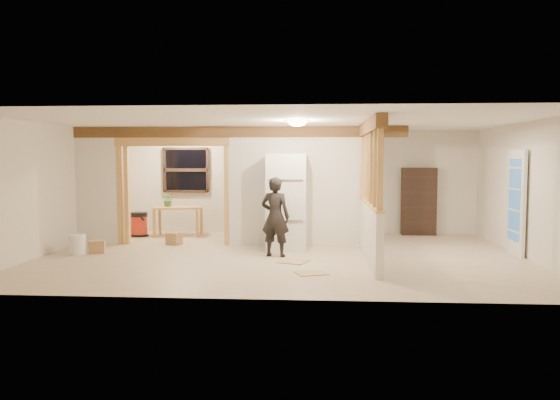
# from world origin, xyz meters

# --- Properties ---
(floor) EXTENTS (9.00, 6.50, 0.01)m
(floor) POSITION_xyz_m (0.00, 0.00, -0.01)
(floor) COLOR #C9B295
(floor) RESTS_ON ground
(ceiling) EXTENTS (9.00, 6.50, 0.01)m
(ceiling) POSITION_xyz_m (0.00, 0.00, 2.50)
(ceiling) COLOR white
(wall_back) EXTENTS (9.00, 0.01, 2.50)m
(wall_back) POSITION_xyz_m (0.00, 3.25, 1.25)
(wall_back) COLOR silver
(wall_back) RESTS_ON floor
(wall_front) EXTENTS (9.00, 0.01, 2.50)m
(wall_front) POSITION_xyz_m (0.00, -3.25, 1.25)
(wall_front) COLOR silver
(wall_front) RESTS_ON floor
(wall_left) EXTENTS (0.01, 6.50, 2.50)m
(wall_left) POSITION_xyz_m (-4.50, 0.00, 1.25)
(wall_left) COLOR silver
(wall_left) RESTS_ON floor
(wall_right) EXTENTS (0.01, 6.50, 2.50)m
(wall_right) POSITION_xyz_m (4.50, 0.00, 1.25)
(wall_right) COLOR silver
(wall_right) RESTS_ON floor
(partition_left_stub) EXTENTS (0.90, 0.12, 2.50)m
(partition_left_stub) POSITION_xyz_m (-4.05, 1.20, 1.25)
(partition_left_stub) COLOR silver
(partition_left_stub) RESTS_ON floor
(partition_center) EXTENTS (2.80, 0.12, 2.50)m
(partition_center) POSITION_xyz_m (0.20, 1.20, 1.25)
(partition_center) COLOR silver
(partition_center) RESTS_ON floor
(doorway_frame) EXTENTS (2.46, 0.14, 2.20)m
(doorway_frame) POSITION_xyz_m (-2.40, 1.20, 1.10)
(doorway_frame) COLOR tan
(doorway_frame) RESTS_ON floor
(header_beam_back) EXTENTS (7.00, 0.18, 0.22)m
(header_beam_back) POSITION_xyz_m (-1.00, 1.20, 2.38)
(header_beam_back) COLOR brown
(header_beam_back) RESTS_ON ceiling
(header_beam_right) EXTENTS (0.18, 3.30, 0.22)m
(header_beam_right) POSITION_xyz_m (1.60, -0.40, 2.38)
(header_beam_right) COLOR brown
(header_beam_right) RESTS_ON ceiling
(pony_wall) EXTENTS (0.12, 3.20, 1.00)m
(pony_wall) POSITION_xyz_m (1.60, -0.40, 0.50)
(pony_wall) COLOR silver
(pony_wall) RESTS_ON floor
(stud_partition) EXTENTS (0.14, 3.20, 1.32)m
(stud_partition) POSITION_xyz_m (1.60, -0.40, 1.66)
(stud_partition) COLOR tan
(stud_partition) RESTS_ON pony_wall
(window_back) EXTENTS (1.12, 0.10, 1.10)m
(window_back) POSITION_xyz_m (-2.60, 3.17, 1.55)
(window_back) COLOR black
(window_back) RESTS_ON wall_back
(french_door) EXTENTS (0.12, 0.86, 2.00)m
(french_door) POSITION_xyz_m (4.42, 0.40, 1.00)
(french_door) COLOR white
(french_door) RESTS_ON floor
(ceiling_dome_main) EXTENTS (0.36, 0.36, 0.16)m
(ceiling_dome_main) POSITION_xyz_m (0.30, -0.50, 2.48)
(ceiling_dome_main) COLOR #FFEABF
(ceiling_dome_main) RESTS_ON ceiling
(ceiling_dome_util) EXTENTS (0.32, 0.32, 0.14)m
(ceiling_dome_util) POSITION_xyz_m (-2.50, 2.30, 2.48)
(ceiling_dome_util) COLOR #FFEABF
(ceiling_dome_util) RESTS_ON ceiling
(hanging_bulb) EXTENTS (0.07, 0.07, 0.07)m
(hanging_bulb) POSITION_xyz_m (-2.00, 1.60, 2.18)
(hanging_bulb) COLOR #FFD88C
(hanging_bulb) RESTS_ON ceiling
(refrigerator) EXTENTS (0.79, 0.77, 1.92)m
(refrigerator) POSITION_xyz_m (0.04, 0.76, 0.96)
(refrigerator) COLOR white
(refrigerator) RESTS_ON floor
(woman) EXTENTS (0.61, 0.48, 1.49)m
(woman) POSITION_xyz_m (-0.12, -0.10, 0.75)
(woman) COLOR black
(woman) RESTS_ON floor
(work_table) EXTENTS (1.20, 0.77, 0.70)m
(work_table) POSITION_xyz_m (-2.63, 2.46, 0.35)
(work_table) COLOR tan
(work_table) RESTS_ON floor
(potted_plant) EXTENTS (0.33, 0.30, 0.33)m
(potted_plant) POSITION_xyz_m (-2.86, 2.48, 0.86)
(potted_plant) COLOR #29612B
(potted_plant) RESTS_ON work_table
(shop_vac) EXTENTS (0.53, 0.53, 0.58)m
(shop_vac) POSITION_xyz_m (-3.53, 2.34, 0.29)
(shop_vac) COLOR #A42313
(shop_vac) RESTS_ON floor
(bookshelf) EXTENTS (0.81, 0.27, 1.62)m
(bookshelf) POSITION_xyz_m (3.09, 3.05, 0.81)
(bookshelf) COLOR black
(bookshelf) RESTS_ON floor
(bucket) EXTENTS (0.36, 0.36, 0.39)m
(bucket) POSITION_xyz_m (-3.90, -0.16, 0.19)
(bucket) COLOR white
(bucket) RESTS_ON floor
(box_util_a) EXTENTS (0.44, 0.42, 0.30)m
(box_util_a) POSITION_xyz_m (-1.23, 2.39, 0.15)
(box_util_a) COLOR #AA8252
(box_util_a) RESTS_ON floor
(box_util_b) EXTENTS (0.34, 0.34, 0.25)m
(box_util_b) POSITION_xyz_m (-2.39, 1.20, 0.12)
(box_util_b) COLOR #AA8252
(box_util_b) RESTS_ON floor
(box_front) EXTENTS (0.35, 0.31, 0.24)m
(box_front) POSITION_xyz_m (-3.60, 0.03, 0.12)
(box_front) COLOR #AA8252
(box_front) RESTS_ON floor
(floor_panel_near) EXTENTS (0.60, 0.60, 0.02)m
(floor_panel_near) POSITION_xyz_m (0.24, -0.63, 0.01)
(floor_panel_near) COLOR tan
(floor_panel_near) RESTS_ON floor
(floor_panel_far) EXTENTS (0.58, 0.52, 0.02)m
(floor_panel_far) POSITION_xyz_m (0.57, -1.60, 0.01)
(floor_panel_far) COLOR tan
(floor_panel_far) RESTS_ON floor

